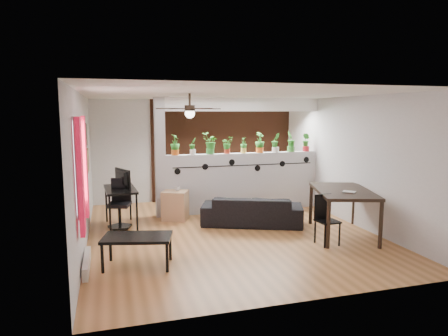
# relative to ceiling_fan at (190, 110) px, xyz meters

# --- Properties ---
(room_shell) EXTENTS (6.30, 7.10, 2.90)m
(room_shell) POSITION_rel_ceiling_fan_xyz_m (0.80, 0.30, -1.01)
(room_shell) COLOR #9A6232
(room_shell) RESTS_ON ground
(partition_wall) EXTENTS (3.60, 0.18, 1.35)m
(partition_wall) POSITION_rel_ceiling_fan_xyz_m (1.60, 1.80, -1.64)
(partition_wall) COLOR #BCBCC1
(partition_wall) RESTS_ON ground
(ceiling_header) EXTENTS (3.60, 0.18, 0.30)m
(ceiling_header) POSITION_rel_ceiling_fan_xyz_m (1.60, 1.80, 0.14)
(ceiling_header) COLOR white
(ceiling_header) RESTS_ON room_shell
(pier_column) EXTENTS (0.22, 0.20, 2.60)m
(pier_column) POSITION_rel_ceiling_fan_xyz_m (-0.31, 1.80, -1.01)
(pier_column) COLOR #BCBCC1
(pier_column) RESTS_ON ground
(brick_panel) EXTENTS (3.90, 0.05, 2.60)m
(brick_panel) POSITION_rel_ceiling_fan_xyz_m (1.60, 3.27, -1.01)
(brick_panel) COLOR #A3512F
(brick_panel) RESTS_ON ground
(vine_decal) EXTENTS (3.31, 0.01, 0.30)m
(vine_decal) POSITION_rel_ceiling_fan_xyz_m (1.60, 1.70, -1.23)
(vine_decal) COLOR black
(vine_decal) RESTS_ON partition_wall
(window_assembly) EXTENTS (0.09, 1.30, 1.55)m
(window_assembly) POSITION_rel_ceiling_fan_xyz_m (-1.76, -0.90, -0.81)
(window_assembly) COLOR white
(window_assembly) RESTS_ON room_shell
(baseboard_heater) EXTENTS (0.08, 1.00, 0.18)m
(baseboard_heater) POSITION_rel_ceiling_fan_xyz_m (-1.74, -0.90, -2.22)
(baseboard_heater) COLOR silver
(baseboard_heater) RESTS_ON ground
(corkboard) EXTENTS (0.03, 0.60, 0.45)m
(corkboard) POSITION_rel_ceiling_fan_xyz_m (-1.78, 1.25, -0.96)
(corkboard) COLOR olive
(corkboard) RESTS_ON room_shell
(framed_art) EXTENTS (0.03, 0.34, 0.44)m
(framed_art) POSITION_rel_ceiling_fan_xyz_m (-1.78, 1.20, -0.46)
(framed_art) COLOR #8C7259
(framed_art) RESTS_ON room_shell
(ceiling_fan) EXTENTS (1.19, 1.19, 0.43)m
(ceiling_fan) POSITION_rel_ceiling_fan_xyz_m (0.00, 0.00, 0.00)
(ceiling_fan) COLOR black
(ceiling_fan) RESTS_ON room_shell
(potted_plant_0) EXTENTS (0.19, 0.24, 0.46)m
(potted_plant_0) POSITION_rel_ceiling_fan_xyz_m (0.02, 1.80, -0.72)
(potted_plant_0) COLOR #D15C18
(potted_plant_0) RESTS_ON partition_wall
(potted_plant_1) EXTENTS (0.23, 0.22, 0.37)m
(potted_plant_1) POSITION_rel_ceiling_fan_xyz_m (0.42, 1.80, -0.76)
(potted_plant_1) COLOR silver
(potted_plant_1) RESTS_ON partition_wall
(potted_plant_2) EXTENTS (0.31, 0.28, 0.48)m
(potted_plant_2) POSITION_rel_ceiling_fan_xyz_m (0.81, 1.80, -0.71)
(potted_plant_2) COLOR #2F8131
(potted_plant_2) RESTS_ON partition_wall
(potted_plant_3) EXTENTS (0.23, 0.21, 0.39)m
(potted_plant_3) POSITION_rel_ceiling_fan_xyz_m (1.21, 1.80, -0.76)
(potted_plant_3) COLOR #B7331D
(potted_plant_3) RESTS_ON partition_wall
(potted_plant_4) EXTENTS (0.21, 0.22, 0.37)m
(potted_plant_4) POSITION_rel_ceiling_fan_xyz_m (1.60, 1.80, -0.77)
(potted_plant_4) COLOR #E1C14F
(potted_plant_4) RESTS_ON partition_wall
(potted_plant_5) EXTENTS (0.32, 0.31, 0.47)m
(potted_plant_5) POSITION_rel_ceiling_fan_xyz_m (1.99, 1.80, -0.71)
(potted_plant_5) COLOR orange
(potted_plant_5) RESTS_ON partition_wall
(potted_plant_6) EXTENTS (0.25, 0.20, 0.45)m
(potted_plant_6) POSITION_rel_ceiling_fan_xyz_m (2.39, 1.80, -0.73)
(potted_plant_6) COLOR white
(potted_plant_6) RESTS_ON partition_wall
(potted_plant_7) EXTENTS (0.32, 0.32, 0.48)m
(potted_plant_7) POSITION_rel_ceiling_fan_xyz_m (2.79, 1.80, -0.71)
(potted_plant_7) COLOR green
(potted_plant_7) RESTS_ON partition_wall
(potted_plant_8) EXTENTS (0.22, 0.25, 0.44)m
(potted_plant_8) POSITION_rel_ceiling_fan_xyz_m (3.18, 1.80, -0.73)
(potted_plant_8) COLOR red
(potted_plant_8) RESTS_ON partition_wall
(sofa) EXTENTS (2.07, 1.42, 0.56)m
(sofa) POSITION_rel_ceiling_fan_xyz_m (1.39, 0.65, -2.03)
(sofa) COLOR black
(sofa) RESTS_ON ground
(cube_shelf) EXTENTS (0.65, 0.62, 0.62)m
(cube_shelf) POSITION_rel_ceiling_fan_xyz_m (-0.05, 1.46, -2.00)
(cube_shelf) COLOR tan
(cube_shelf) RESTS_ON ground
(cup) EXTENTS (0.14, 0.14, 0.10)m
(cup) POSITION_rel_ceiling_fan_xyz_m (-0.00, 1.46, -1.65)
(cup) COLOR gray
(cup) RESTS_ON cube_shelf
(computer_desk) EXTENTS (0.65, 1.13, 0.79)m
(computer_desk) POSITION_rel_ceiling_fan_xyz_m (-1.18, 1.19, -1.60)
(computer_desk) COLOR black
(computer_desk) RESTS_ON ground
(monitor) EXTENTS (0.34, 0.19, 0.20)m
(monitor) POSITION_rel_ceiling_fan_xyz_m (-1.18, 1.34, -1.42)
(monitor) COLOR black
(monitor) RESTS_ON computer_desk
(office_chair) EXTENTS (0.50, 0.51, 0.96)m
(office_chair) POSITION_rel_ceiling_fan_xyz_m (-1.20, 1.15, -1.89)
(office_chair) COLOR black
(office_chair) RESTS_ON ground
(dining_table) EXTENTS (1.38, 1.79, 0.86)m
(dining_table) POSITION_rel_ceiling_fan_xyz_m (2.77, -0.48, -1.55)
(dining_table) COLOR black
(dining_table) RESTS_ON ground
(book) EXTENTS (0.26, 0.27, 0.02)m
(book) POSITION_rel_ceiling_fan_xyz_m (2.67, -0.78, -1.44)
(book) COLOR gray
(book) RESTS_ON dining_table
(folding_chair) EXTENTS (0.38, 0.38, 0.86)m
(folding_chair) POSITION_rel_ceiling_fan_xyz_m (2.21, -0.81, -1.80)
(folding_chair) COLOR black
(folding_chair) RESTS_ON ground
(coffee_table) EXTENTS (1.10, 0.78, 0.47)m
(coffee_table) POSITION_rel_ceiling_fan_xyz_m (-1.01, -1.00, -1.90)
(coffee_table) COLOR black
(coffee_table) RESTS_ON ground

